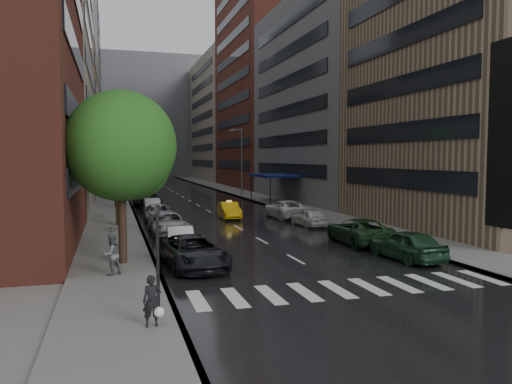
{
  "coord_description": "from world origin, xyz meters",
  "views": [
    {
      "loc": [
        -9.08,
        -19.89,
        5.27
      ],
      "look_at": [
        0.0,
        11.31,
        3.0
      ],
      "focal_mm": 35.0,
      "sensor_mm": 36.0,
      "label": 1
    }
  ],
  "objects": [
    {
      "name": "ground",
      "position": [
        0.0,
        0.0,
        0.0
      ],
      "size": [
        220.0,
        220.0,
        0.0
      ],
      "primitive_type": "plane",
      "color": "gray",
      "rests_on": "ground"
    },
    {
      "name": "road",
      "position": [
        0.0,
        50.0,
        0.01
      ],
      "size": [
        14.0,
        140.0,
        0.01
      ],
      "primitive_type": "cube",
      "color": "black",
      "rests_on": "ground"
    },
    {
      "name": "sidewalk_left",
      "position": [
        -9.0,
        50.0,
        0.07
      ],
      "size": [
        4.0,
        140.0,
        0.15
      ],
      "primitive_type": "cube",
      "color": "gray",
      "rests_on": "ground"
    },
    {
      "name": "sidewalk_right",
      "position": [
        9.0,
        50.0,
        0.07
      ],
      "size": [
        4.0,
        140.0,
        0.15
      ],
      "primitive_type": "cube",
      "color": "gray",
      "rests_on": "ground"
    },
    {
      "name": "crosswalk",
      "position": [
        0.2,
        -2.0,
        0.01
      ],
      "size": [
        13.15,
        2.8,
        0.01
      ],
      "color": "silver",
      "rests_on": "ground"
    },
    {
      "name": "buildings_left",
      "position": [
        -15.0,
        58.79,
        15.99
      ],
      "size": [
        8.0,
        108.0,
        38.0
      ],
      "color": "maroon",
      "rests_on": "ground"
    },
    {
      "name": "buildings_right",
      "position": [
        15.0,
        56.7,
        15.03
      ],
      "size": [
        8.05,
        109.1,
        36.0
      ],
      "color": "#937A5B",
      "rests_on": "ground"
    },
    {
      "name": "building_far",
      "position": [
        0.0,
        118.0,
        16.0
      ],
      "size": [
        40.0,
        14.0,
        32.0
      ],
      "primitive_type": "cube",
      "color": "slate",
      "rests_on": "ground"
    },
    {
      "name": "tree_near",
      "position": [
        -8.6,
        4.89,
        5.8
      ],
      "size": [
        5.32,
        5.32,
        8.48
      ],
      "color": "#382619",
      "rests_on": "ground"
    },
    {
      "name": "tree_mid",
      "position": [
        -8.6,
        19.09,
        5.46
      ],
      "size": [
        5.01,
        5.01,
        7.99
      ],
      "color": "#382619",
      "rests_on": "ground"
    },
    {
      "name": "tree_far",
      "position": [
        -8.6,
        33.65,
        6.34
      ],
      "size": [
        5.81,
        5.81,
        9.26
      ],
      "color": "#382619",
      "rests_on": "ground"
    },
    {
      "name": "taxi",
      "position": [
        0.62,
        21.71,
        0.71
      ],
      "size": [
        1.7,
        4.37,
        1.42
      ],
      "primitive_type": "imported",
      "rotation": [
        0.0,
        0.0,
        -0.05
      ],
      "color": "#EFB30C",
      "rests_on": "ground"
    },
    {
      "name": "parked_cars_left",
      "position": [
        -5.4,
        18.88,
        0.74
      ],
      "size": [
        3.1,
        36.94,
        1.6
      ],
      "color": "black",
      "rests_on": "ground"
    },
    {
      "name": "parked_cars_right",
      "position": [
        5.4,
        11.71,
        0.77
      ],
      "size": [
        2.87,
        23.77,
        1.6
      ],
      "color": "#1B3C25",
      "rests_on": "ground"
    },
    {
      "name": "ped_bag_walker",
      "position": [
        -7.95,
        -4.81,
        0.9
      ],
      "size": [
        0.65,
        0.46,
        1.56
      ],
      "color": "black",
      "rests_on": "sidewalk_left"
    },
    {
      "name": "ped_black_umbrella",
      "position": [
        -9.14,
        2.41,
        1.38
      ],
      "size": [
        1.12,
        1.08,
        2.09
      ],
      "color": "#55555A",
      "rests_on": "sidewalk_left"
    },
    {
      "name": "traffic_light",
      "position": [
        -7.6,
        -2.77,
        2.23
      ],
      "size": [
        0.18,
        0.15,
        3.45
      ],
      "color": "black",
      "rests_on": "sidewalk_left"
    },
    {
      "name": "street_lamp_left",
      "position": [
        -7.72,
        30.0,
        4.89
      ],
      "size": [
        1.74,
        0.22,
        9.0
      ],
      "color": "gray",
      "rests_on": "sidewalk_left"
    },
    {
      "name": "street_lamp_right",
      "position": [
        7.72,
        45.0,
        4.89
      ],
      "size": [
        1.74,
        0.22,
        9.0
      ],
      "color": "gray",
      "rests_on": "sidewalk_right"
    },
    {
      "name": "awning",
      "position": [
        8.98,
        35.0,
        3.13
      ],
      "size": [
        4.0,
        8.0,
        3.12
      ],
      "color": "navy",
      "rests_on": "sidewalk_right"
    }
  ]
}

